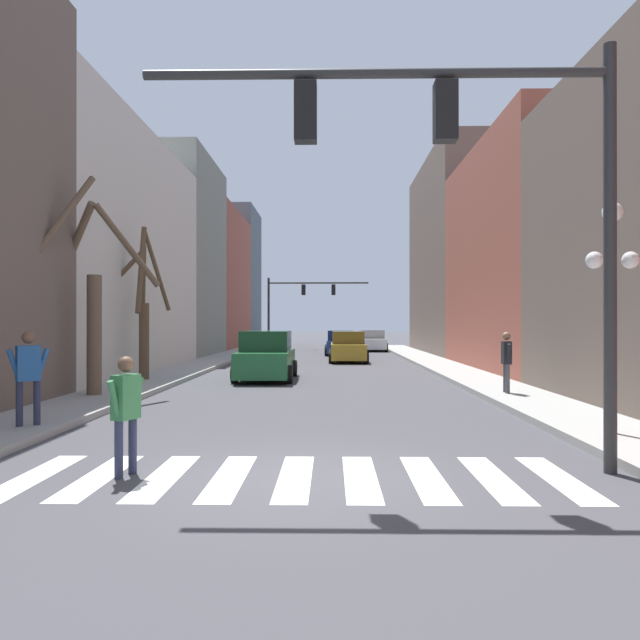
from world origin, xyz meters
TOP-DOWN VIEW (x-y plane):
  - ground_plane at (0.00, 0.00)m, footprint 240.00×240.00m
  - building_row_left at (-9.72, 25.94)m, footprint 6.00×62.10m
  - building_row_right at (9.72, 18.31)m, footprint 6.00×46.86m
  - crosswalk_stripes at (-0.00, 0.01)m, footprint 7.65×2.60m
  - traffic_signal_near at (2.49, 0.32)m, footprint 6.70×0.28m
  - traffic_signal_far at (-1.96, 40.69)m, footprint 7.99×0.28m
  - street_lamp_right_corner at (5.52, 2.68)m, footprint 0.95×0.36m
  - car_at_intersection at (1.11, 31.71)m, footprint 2.00×4.27m
  - car_driving_toward_lane at (1.41, 24.69)m, footprint 2.05×4.22m
  - car_parked_right_near at (-1.89, 14.44)m, footprint 2.12×4.58m
  - car_parked_left_near at (3.51, 37.36)m, footprint 2.10×4.42m
  - pedestrian_near_right_corner at (-5.29, 3.27)m, footprint 0.67×0.55m
  - pedestrian_crossing_street at (-2.35, 0.05)m, footprint 0.34×0.69m
  - pedestrian_on_right_sidewalk at (5.40, 8.97)m, footprint 0.25×0.73m
  - street_tree_left_far at (-6.08, 12.98)m, footprint 2.51×2.47m
  - street_tree_left_near at (-6.09, 8.40)m, footprint 3.22×3.29m

SIDE VIEW (x-z plane):
  - ground_plane at x=0.00m, z-range 0.00..0.00m
  - crosswalk_stripes at x=0.00m, z-range 0.00..0.01m
  - car_parked_left_near at x=3.51m, z-range -0.04..1.50m
  - car_at_intersection at x=1.11m, z-range -0.05..1.53m
  - car_driving_toward_lane at x=1.41m, z-range -0.05..1.58m
  - car_parked_right_near at x=-1.89m, z-range -0.07..1.73m
  - pedestrian_crossing_street at x=-2.35m, z-range 0.15..1.81m
  - pedestrian_on_right_sidewalk at x=5.40m, z-range 0.31..2.01m
  - pedestrian_near_right_corner at x=-5.29m, z-range 0.32..2.12m
  - street_tree_left_far at x=-6.08m, z-range -0.01..5.28m
  - street_tree_left_near at x=-6.09m, z-range -0.16..5.83m
  - street_lamp_right_corner at x=5.52m, z-range 1.01..5.14m
  - traffic_signal_far at x=-1.96m, z-range 1.34..6.97m
  - traffic_signal_near at x=2.49m, z-range 1.37..7.44m
  - building_row_left at x=-9.72m, z-range -0.88..12.09m
  - building_row_right at x=9.72m, z-range -0.79..12.03m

